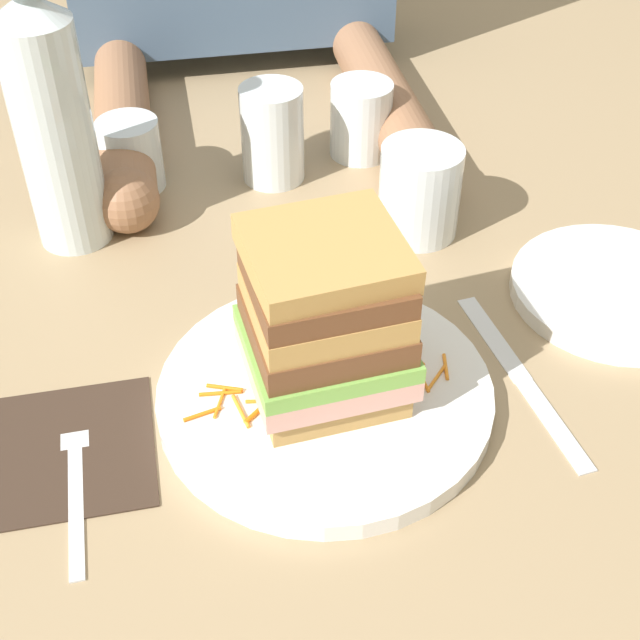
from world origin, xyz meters
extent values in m
plane|color=#9E8460|center=(0.00, 0.00, 0.00)|extent=(3.00, 3.00, 0.00)
cylinder|color=white|center=(0.00, -0.02, 0.01)|extent=(0.25, 0.25, 0.02)
cube|color=tan|center=(0.00, -0.02, 0.03)|extent=(0.11, 0.10, 0.02)
cube|color=#E0A393|center=(0.00, -0.02, 0.04)|extent=(0.12, 0.11, 0.02)
cube|color=#7AB74C|center=(0.00, -0.02, 0.06)|extent=(0.12, 0.11, 0.01)
cube|color=brown|center=(0.00, -0.02, 0.08)|extent=(0.11, 0.11, 0.02)
cube|color=tan|center=(0.00, -0.02, 0.10)|extent=(0.11, 0.10, 0.02)
cube|color=brown|center=(0.00, -0.02, 0.12)|extent=(0.11, 0.10, 0.02)
cube|color=tan|center=(0.00, -0.01, 0.14)|extent=(0.11, 0.11, 0.03)
cylinder|color=orange|center=(-0.05, -0.02, 0.02)|extent=(0.03, 0.01, 0.00)
cylinder|color=orange|center=(-0.08, -0.02, 0.02)|extent=(0.01, 0.03, 0.00)
cylinder|color=orange|center=(-0.05, -0.03, 0.02)|extent=(0.02, 0.02, 0.00)
cylinder|color=orange|center=(-0.06, -0.03, 0.02)|extent=(0.01, 0.03, 0.00)
cylinder|color=orange|center=(-0.09, -0.03, 0.02)|extent=(0.03, 0.01, 0.00)
cylinder|color=orange|center=(-0.07, -0.01, 0.02)|extent=(0.03, 0.01, 0.00)
cylinder|color=orange|center=(-0.08, -0.01, 0.02)|extent=(0.03, 0.01, 0.00)
cylinder|color=orange|center=(0.08, -0.02, 0.02)|extent=(0.02, 0.03, 0.00)
cylinder|color=orange|center=(0.07, 0.00, 0.02)|extent=(0.02, 0.03, 0.00)
cylinder|color=orange|center=(0.07, 0.00, 0.02)|extent=(0.01, 0.02, 0.00)
cylinder|color=orange|center=(0.07, -0.03, 0.02)|extent=(0.00, 0.02, 0.00)
cylinder|color=orange|center=(0.09, -0.02, 0.02)|extent=(0.01, 0.03, 0.00)
cylinder|color=orange|center=(0.06, -0.01, 0.02)|extent=(0.01, 0.02, 0.00)
cylinder|color=orange|center=(0.05, -0.01, 0.02)|extent=(0.01, 0.02, 0.00)
cylinder|color=orange|center=(0.06, -0.01, 0.02)|extent=(0.03, 0.02, 0.00)
cylinder|color=orange|center=(0.07, 0.01, 0.02)|extent=(0.01, 0.03, 0.00)
cube|color=#38281E|center=(-0.19, -0.03, 0.00)|extent=(0.11, 0.13, 0.00)
cube|color=silver|center=(-0.18, -0.09, 0.00)|extent=(0.01, 0.11, 0.00)
cube|color=silver|center=(-0.19, -0.02, 0.00)|extent=(0.02, 0.02, 0.00)
cylinder|color=silver|center=(-0.18, 0.01, 0.00)|extent=(0.00, 0.04, 0.00)
cylinder|color=silver|center=(-0.18, 0.01, 0.00)|extent=(0.00, 0.04, 0.00)
cylinder|color=silver|center=(-0.19, 0.01, 0.00)|extent=(0.00, 0.04, 0.00)
cylinder|color=silver|center=(-0.19, 0.01, 0.00)|extent=(0.00, 0.04, 0.00)
cube|color=silver|center=(0.16, -0.07, 0.00)|extent=(0.03, 0.10, 0.00)
cube|color=silver|center=(0.15, 0.03, 0.00)|extent=(0.03, 0.11, 0.00)
cylinder|color=white|center=(0.13, 0.19, 0.04)|extent=(0.08, 0.08, 0.09)
cylinder|color=orange|center=(0.13, 0.19, 0.03)|extent=(0.07, 0.07, 0.05)
cylinder|color=silver|center=(-0.19, 0.24, 0.10)|extent=(0.07, 0.07, 0.21)
cone|color=silver|center=(-0.19, 0.24, 0.22)|extent=(0.07, 0.07, 0.02)
cylinder|color=silver|center=(0.11, 0.34, 0.04)|extent=(0.06, 0.06, 0.08)
cylinder|color=silver|center=(-0.13, 0.32, 0.04)|extent=(0.06, 0.06, 0.07)
cylinder|color=silver|center=(0.01, 0.31, 0.05)|extent=(0.06, 0.06, 0.10)
cylinder|color=white|center=(0.27, 0.06, 0.01)|extent=(0.18, 0.18, 0.01)
cylinder|color=#936647|center=(-0.14, 0.39, 0.03)|extent=(0.06, 0.30, 0.06)
cylinder|color=#936647|center=(0.15, 0.39, 0.03)|extent=(0.06, 0.30, 0.06)
sphere|color=#936647|center=(-0.14, 0.24, 0.03)|extent=(0.06, 0.06, 0.06)
sphere|color=#936647|center=(0.15, 0.24, 0.03)|extent=(0.06, 0.06, 0.06)
camera|label=1|loc=(-0.09, -0.46, 0.48)|focal=48.77mm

